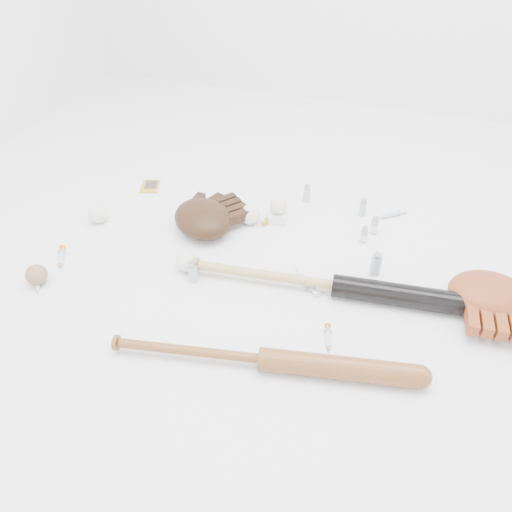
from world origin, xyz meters
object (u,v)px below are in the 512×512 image
(bat_dark, at_px, (336,285))
(bat_wood, at_px, (262,359))
(pedestal, at_px, (278,217))
(glove_dark, at_px, (203,218))

(bat_dark, bearing_deg, bat_wood, -116.70)
(bat_wood, distance_m, pedestal, 0.70)
(bat_dark, relative_size, glove_dark, 3.44)
(glove_dark, distance_m, pedestal, 0.29)
(bat_dark, height_order, bat_wood, bat_dark)
(glove_dark, bearing_deg, bat_wood, -13.47)
(bat_dark, distance_m, bat_wood, 0.38)
(bat_dark, height_order, pedestal, bat_dark)
(glove_dark, bearing_deg, pedestal, 69.58)
(bat_dark, distance_m, pedestal, 0.44)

